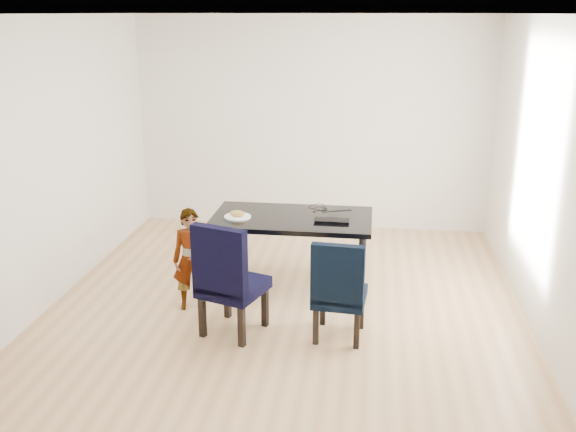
# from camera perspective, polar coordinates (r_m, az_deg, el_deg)

# --- Properties ---
(floor) EXTENTS (4.50, 5.00, 0.01)m
(floor) POSITION_cam_1_polar(r_m,az_deg,el_deg) (6.27, -0.24, -8.02)
(floor) COLOR tan
(floor) RESTS_ON ground
(ceiling) EXTENTS (4.50, 5.00, 0.01)m
(ceiling) POSITION_cam_1_polar(r_m,az_deg,el_deg) (5.65, -0.28, 17.59)
(ceiling) COLOR white
(ceiling) RESTS_ON wall_back
(wall_back) EXTENTS (4.50, 0.01, 2.70)m
(wall_back) POSITION_cam_1_polar(r_m,az_deg,el_deg) (8.25, 2.13, 8.15)
(wall_back) COLOR white
(wall_back) RESTS_ON ground
(wall_front) EXTENTS (4.50, 0.01, 2.70)m
(wall_front) POSITION_cam_1_polar(r_m,az_deg,el_deg) (3.47, -5.93, -5.59)
(wall_front) COLOR white
(wall_front) RESTS_ON ground
(wall_left) EXTENTS (0.01, 5.00, 2.70)m
(wall_left) POSITION_cam_1_polar(r_m,az_deg,el_deg) (6.51, -20.40, 4.46)
(wall_left) COLOR white
(wall_left) RESTS_ON ground
(wall_right) EXTENTS (0.01, 5.00, 2.70)m
(wall_right) POSITION_cam_1_polar(r_m,az_deg,el_deg) (5.95, 21.83, 3.14)
(wall_right) COLOR silver
(wall_right) RESTS_ON ground
(dining_table) EXTENTS (1.60, 0.90, 0.75)m
(dining_table) POSITION_cam_1_polar(r_m,az_deg,el_deg) (6.58, 0.34, -3.16)
(dining_table) COLOR black
(dining_table) RESTS_ON floor
(chair_left) EXTENTS (0.64, 0.65, 1.04)m
(chair_left) POSITION_cam_1_polar(r_m,az_deg,el_deg) (5.61, -4.89, -5.43)
(chair_left) COLOR black
(chair_left) RESTS_ON floor
(chair_right) EXTENTS (0.48, 0.49, 0.92)m
(chair_right) POSITION_cam_1_polar(r_m,az_deg,el_deg) (5.55, 4.64, -6.38)
(chair_right) COLOR black
(chair_right) RESTS_ON floor
(child) EXTENTS (0.40, 0.31, 0.99)m
(child) POSITION_cam_1_polar(r_m,az_deg,el_deg) (6.11, -8.56, -3.86)
(child) COLOR orange
(child) RESTS_ON floor
(plate) EXTENTS (0.28, 0.28, 0.02)m
(plate) POSITION_cam_1_polar(r_m,az_deg,el_deg) (6.44, -4.51, -0.07)
(plate) COLOR white
(plate) RESTS_ON dining_table
(sandwich) EXTENTS (0.17, 0.13, 0.06)m
(sandwich) POSITION_cam_1_polar(r_m,az_deg,el_deg) (6.42, -4.53, 0.23)
(sandwich) COLOR #AD863D
(sandwich) RESTS_ON plate
(laptop) EXTENTS (0.35, 0.23, 0.03)m
(laptop) POSITION_cam_1_polar(r_m,az_deg,el_deg) (6.35, 3.93, -0.27)
(laptop) COLOR black
(laptop) RESTS_ON dining_table
(cable_tangle) EXTENTS (0.19, 0.19, 0.01)m
(cable_tangle) POSITION_cam_1_polar(r_m,az_deg,el_deg) (6.64, 2.87, 0.48)
(cable_tangle) COLOR black
(cable_tangle) RESTS_ON dining_table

